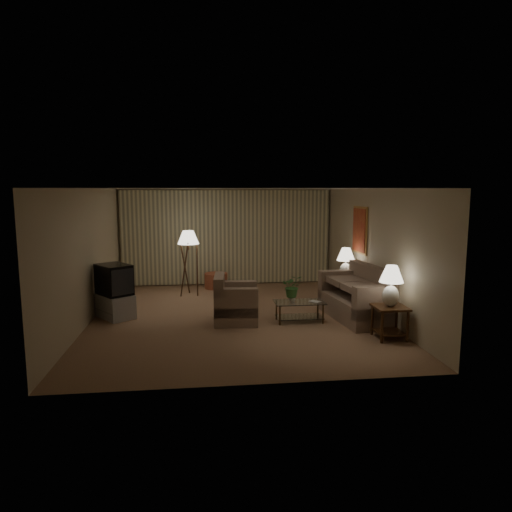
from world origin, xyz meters
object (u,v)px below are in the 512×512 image
(sofa, at_px, (357,298))
(crt_tv, at_px, (114,279))
(ottoman, at_px, (216,281))
(vase, at_px, (292,299))
(side_table_near, at_px, (390,316))
(table_lamp_near, at_px, (391,282))
(table_lamp_far, at_px, (346,261))
(floor_lamp, at_px, (189,262))
(side_table_far, at_px, (345,287))
(tv_cabinet, at_px, (115,306))
(armchair, at_px, (236,304))
(coffee_table, at_px, (299,308))

(sofa, relative_size, crt_tv, 2.38)
(ottoman, bearing_deg, vase, -67.36)
(vase, bearing_deg, ottoman, 112.64)
(sofa, relative_size, ottoman, 3.49)
(side_table_near, relative_size, crt_tv, 0.66)
(sofa, relative_size, table_lamp_near, 2.92)
(table_lamp_far, bearing_deg, floor_lamp, 160.36)
(side_table_far, height_order, ottoman, side_table_far)
(side_table_far, bearing_deg, tv_cabinet, -173.56)
(side_table_near, bearing_deg, table_lamp_far, 90.00)
(armchair, xyz_separation_m, side_table_far, (2.68, 1.22, 0.01))
(tv_cabinet, bearing_deg, armchair, 38.49)
(table_lamp_far, bearing_deg, coffee_table, -135.92)
(table_lamp_near, bearing_deg, crt_tv, 158.83)
(side_table_near, height_order, coffee_table, side_table_near)
(sofa, bearing_deg, armchair, -97.65)
(side_table_far, height_order, table_lamp_far, table_lamp_far)
(side_table_far, bearing_deg, coffee_table, -135.92)
(sofa, xyz_separation_m, table_lamp_far, (0.15, 1.25, 0.60))
(table_lamp_far, xyz_separation_m, coffee_table, (-1.39, -1.35, -0.76))
(armchair, height_order, side_table_far, armchair)
(crt_tv, relative_size, floor_lamp, 0.55)
(table_lamp_far, bearing_deg, side_table_far, -90.00)
(armchair, bearing_deg, tv_cabinet, 80.42)
(tv_cabinet, relative_size, crt_tv, 1.09)
(ottoman, relative_size, vase, 4.58)
(side_table_near, bearing_deg, coffee_table, 138.12)
(vase, bearing_deg, sofa, 4.10)
(armchair, bearing_deg, side_table_near, -112.60)
(tv_cabinet, height_order, vase, vase)
(side_table_far, bearing_deg, sofa, -96.84)
(sofa, relative_size, side_table_near, 3.63)
(sofa, distance_m, coffee_table, 1.26)
(floor_lamp, bearing_deg, table_lamp_near, -46.69)
(armchair, xyz_separation_m, floor_lamp, (-1.01, 2.54, 0.49))
(side_table_far, xyz_separation_m, vase, (-1.54, -1.35, 0.09))
(table_lamp_far, height_order, crt_tv, table_lamp_far)
(armchair, relative_size, tv_cabinet, 1.05)
(side_table_near, distance_m, ottoman, 5.57)
(armchair, distance_m, crt_tv, 2.63)
(table_lamp_near, xyz_separation_m, vase, (-1.54, 1.25, -0.56))
(table_lamp_near, relative_size, vase, 5.48)
(side_table_near, xyz_separation_m, floor_lamp, (-3.69, 3.92, 0.46))
(tv_cabinet, bearing_deg, side_table_far, 59.09)
(sofa, relative_size, vase, 16.02)
(armchair, relative_size, vase, 7.73)
(armchair, height_order, ottoman, armchair)
(table_lamp_far, xyz_separation_m, tv_cabinet, (-5.20, -0.59, -0.78))
(floor_lamp, xyz_separation_m, vase, (2.15, -2.67, -0.39))
(crt_tv, xyz_separation_m, floor_lamp, (1.51, 1.90, 0.05))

